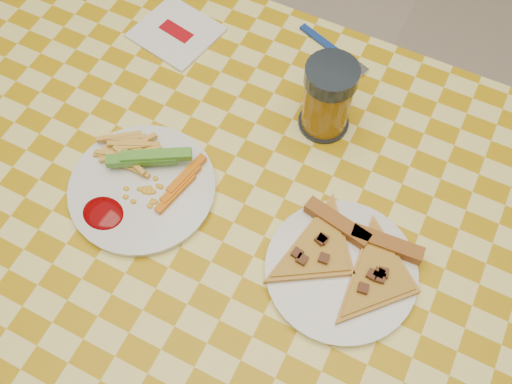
# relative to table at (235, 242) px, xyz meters

# --- Properties ---
(ground) EXTENTS (8.00, 8.00, 0.00)m
(ground) POSITION_rel_table_xyz_m (0.00, 0.00, -0.68)
(ground) COLOR beige
(ground) RESTS_ON ground
(table) EXTENTS (1.28, 0.88, 0.76)m
(table) POSITION_rel_table_xyz_m (0.00, 0.00, 0.00)
(table) COLOR silver
(table) RESTS_ON ground
(plate_left) EXTENTS (0.28, 0.28, 0.01)m
(plate_left) POSITION_rel_table_xyz_m (-0.15, -0.01, 0.08)
(plate_left) COLOR white
(plate_left) RESTS_ON table
(plate_right) EXTENTS (0.23, 0.23, 0.01)m
(plate_right) POSITION_rel_table_xyz_m (0.17, -0.00, 0.08)
(plate_right) COLOR white
(plate_right) RESTS_ON table
(fries_veggies) EXTENTS (0.19, 0.18, 0.04)m
(fries_veggies) POSITION_rel_table_xyz_m (-0.16, 0.00, 0.10)
(fries_veggies) COLOR #E4BE48
(fries_veggies) RESTS_ON plate_left
(pizza_slices) EXTENTS (0.24, 0.22, 0.02)m
(pizza_slices) POSITION_rel_table_xyz_m (0.18, 0.01, 0.09)
(pizza_slices) COLOR gold
(pizza_slices) RESTS_ON plate_right
(drink_glass) EXTENTS (0.08, 0.08, 0.14)m
(drink_glass) POSITION_rel_table_xyz_m (0.05, 0.23, 0.14)
(drink_glass) COLOR black
(drink_glass) RESTS_ON table
(napkin) EXTENTS (0.16, 0.15, 0.01)m
(napkin) POSITION_rel_table_xyz_m (-0.27, 0.29, 0.08)
(napkin) COLOR white
(napkin) RESTS_ON table
(fork) EXTENTS (0.15, 0.07, 0.01)m
(fork) POSITION_rel_table_xyz_m (0.00, 0.38, 0.08)
(fork) COLOR navy
(fork) RESTS_ON table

